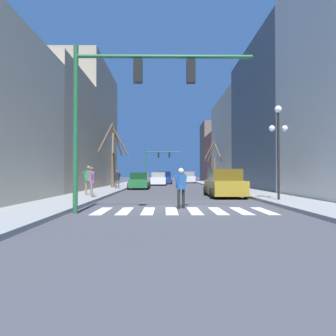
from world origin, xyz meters
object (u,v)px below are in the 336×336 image
car_driving_away_lane (189,178)px  car_parked_left_mid (139,181)px  car_driving_toward_lane (158,179)px  street_tree_left_far (214,162)px  pedestrian_waiting_at_curb (92,179)px  car_parked_right_far (224,184)px  pedestrian_on_right_sidewalk (89,178)px  pedestrian_crossing_street (117,178)px  traffic_signal_near (127,91)px  street_tree_right_mid (113,157)px  pedestrian_near_right_corner (181,185)px  street_lamp_right_corner (278,133)px  car_parked_right_mid (165,178)px  traffic_signal_far (157,158)px

car_driving_away_lane → car_parked_left_mid: (-6.18, -20.64, -0.10)m
car_driving_toward_lane → street_tree_left_far: street_tree_left_far is taller
car_driving_away_lane → pedestrian_waiting_at_curb: (-7.84, -33.39, 0.31)m
car_parked_left_mid → street_tree_left_far: 15.48m
pedestrian_waiting_at_curb → street_tree_left_far: (10.60, 25.18, 1.84)m
car_parked_right_far → car_driving_away_lane: bearing=-0.1°
car_parked_left_mid → pedestrian_on_right_sidewalk: bearing=168.1°
pedestrian_crossing_street → pedestrian_waiting_at_curb: pedestrian_waiting_at_curb is taller
pedestrian_on_right_sidewalk → traffic_signal_near: bearing=98.0°
pedestrian_on_right_sidewalk → street_tree_right_mid: 11.22m
pedestrian_crossing_street → pedestrian_near_right_corner: (4.84, -15.15, -0.10)m
traffic_signal_near → car_parked_right_far: traffic_signal_near is taller
street_lamp_right_corner → car_parked_right_mid: bearing=100.7°
car_parked_left_mid → pedestrian_waiting_at_curb: pedestrian_waiting_at_curb is taller
street_tree_left_far → pedestrian_near_right_corner: bearing=-101.2°
traffic_signal_near → car_parked_left_mid: 19.41m
pedestrian_crossing_street → street_tree_left_far: (10.72, 14.63, 1.89)m
pedestrian_on_right_sidewalk → traffic_signal_far: bearing=-109.1°
traffic_signal_near → car_parked_right_far: bearing=58.7°
traffic_signal_near → car_parked_right_mid: 34.76m
car_driving_away_lane → street_tree_right_mid: bearing=156.8°
street_lamp_right_corner → street_tree_left_far: bearing=88.2°
pedestrian_waiting_at_curb → traffic_signal_far: bearing=164.5°
traffic_signal_far → street_lamp_right_corner: size_ratio=1.35×
car_parked_right_mid → traffic_signal_far: bearing=-172.2°
traffic_signal_near → traffic_signal_far: (-0.01, 44.56, -0.37)m
pedestrian_crossing_street → pedestrian_on_right_sidewalk: size_ratio=0.89×
car_parked_left_mid → street_tree_left_far: size_ratio=0.70×
traffic_signal_far → car_driving_away_lane: size_ratio=1.38×
pedestrian_near_right_corner → traffic_signal_far: bearing=48.3°
car_parked_left_mid → pedestrian_crossing_street: pedestrian_crossing_street is taller
pedestrian_on_right_sidewalk → car_driving_toward_lane: bearing=-114.4°
car_driving_away_lane → pedestrian_waiting_at_curb: 34.30m
pedestrian_on_right_sidewalk → street_tree_right_mid: size_ratio=0.29×
pedestrian_crossing_street → pedestrian_near_right_corner: bearing=122.6°
car_driving_away_lane → street_tree_left_far: bearing=-161.4°
car_parked_right_mid → pedestrian_near_right_corner: car_parked_right_mid is taller
street_tree_right_mid → street_tree_left_far: bearing=46.6°
street_lamp_right_corner → car_driving_toward_lane: (-6.48, 24.85, -2.69)m
car_parked_right_mid → pedestrian_on_right_sidewalk: bearing=-10.0°
car_driving_toward_lane → pedestrian_near_right_corner: size_ratio=2.64×
car_parked_right_mid → street_tree_right_mid: bearing=-18.0°
pedestrian_on_right_sidewalk → car_parked_left_mid: bearing=-115.8°
car_parked_left_mid → pedestrian_waiting_at_curb: (-1.66, -12.76, 0.41)m
car_driving_toward_lane → car_parked_left_mid: bearing=-8.9°
traffic_signal_near → pedestrian_near_right_corner: traffic_signal_near is taller
car_driving_away_lane → car_driving_toward_lane: size_ratio=1.04×
street_lamp_right_corner → pedestrian_crossing_street: size_ratio=2.97×
car_parked_left_mid → car_parked_right_far: car_parked_right_far is taller
car_driving_away_lane → pedestrian_on_right_sidewalk: size_ratio=2.58×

